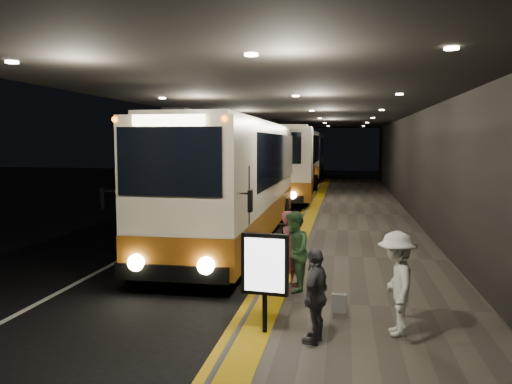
% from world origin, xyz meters
% --- Properties ---
extents(ground, '(90.00, 90.00, 0.00)m').
position_xyz_m(ground, '(0.00, 0.00, 0.00)').
color(ground, black).
extents(lane_line_white, '(0.12, 50.00, 0.01)m').
position_xyz_m(lane_line_white, '(-1.80, 5.00, 0.01)').
color(lane_line_white, silver).
rests_on(lane_line_white, ground).
extents(kerb_stripe_yellow, '(0.18, 50.00, 0.01)m').
position_xyz_m(kerb_stripe_yellow, '(2.35, 5.00, 0.01)').
color(kerb_stripe_yellow, gold).
rests_on(kerb_stripe_yellow, ground).
extents(sidewalk, '(4.50, 50.00, 0.15)m').
position_xyz_m(sidewalk, '(4.75, 5.00, 0.07)').
color(sidewalk, '#514C44').
rests_on(sidewalk, ground).
extents(tactile_strip, '(0.50, 50.00, 0.01)m').
position_xyz_m(tactile_strip, '(2.85, 5.00, 0.16)').
color(tactile_strip, gold).
rests_on(tactile_strip, sidewalk).
extents(terminal_wall, '(0.10, 50.00, 6.00)m').
position_xyz_m(terminal_wall, '(7.00, 5.00, 3.00)').
color(terminal_wall, black).
rests_on(terminal_wall, ground).
extents(support_columns, '(0.80, 24.80, 4.40)m').
position_xyz_m(support_columns, '(-1.50, 4.00, 2.20)').
color(support_columns, black).
rests_on(support_columns, ground).
extents(canopy, '(9.00, 50.00, 0.40)m').
position_xyz_m(canopy, '(2.50, 5.00, 4.60)').
color(canopy, black).
rests_on(canopy, support_columns).
extents(coach_main, '(2.66, 12.21, 3.79)m').
position_xyz_m(coach_main, '(0.76, 2.96, 1.82)').
color(coach_main, '#ECE3C5').
rests_on(coach_main, ground).
extents(coach_second, '(3.21, 12.65, 3.94)m').
position_xyz_m(coach_second, '(1.11, 16.59, 1.89)').
color(coach_second, '#ECE3C5').
rests_on(coach_second, ground).
extents(coach_third, '(2.91, 12.57, 3.93)m').
position_xyz_m(coach_third, '(0.84, 32.13, 1.89)').
color(coach_third, '#ECE3C5').
rests_on(coach_third, ground).
extents(passenger_boarding, '(0.59, 0.70, 1.65)m').
position_xyz_m(passenger_boarding, '(3.14, -2.30, 0.97)').
color(passenger_boarding, '#A74E56').
rests_on(passenger_boarding, sidewalk).
extents(passenger_waiting_green, '(0.64, 0.89, 1.67)m').
position_xyz_m(passenger_waiting_green, '(3.22, -2.47, 0.98)').
color(passenger_waiting_green, '#437946').
rests_on(passenger_waiting_green, sidewalk).
extents(passenger_waiting_white, '(0.56, 1.11, 1.68)m').
position_xyz_m(passenger_waiting_white, '(5.09, -4.53, 0.99)').
color(passenger_waiting_white, white).
rests_on(passenger_waiting_white, sidewalk).
extents(passenger_waiting_grey, '(0.67, 0.96, 1.48)m').
position_xyz_m(passenger_waiting_grey, '(3.83, -5.07, 0.89)').
color(passenger_waiting_grey, '#4B4B50').
rests_on(passenger_waiting_grey, sidewalk).
extents(bag_polka, '(0.28, 0.13, 0.34)m').
position_xyz_m(bag_polka, '(4.18, -3.63, 0.32)').
color(bag_polka, black).
rests_on(bag_polka, sidewalk).
extents(info_sign, '(0.78, 0.19, 1.63)m').
position_xyz_m(info_sign, '(3.00, -4.84, 1.25)').
color(info_sign, black).
rests_on(info_sign, sidewalk).
extents(stanchion_post, '(0.05, 0.05, 1.15)m').
position_xyz_m(stanchion_post, '(2.81, -1.04, 0.72)').
color(stanchion_post, black).
rests_on(stanchion_post, sidewalk).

